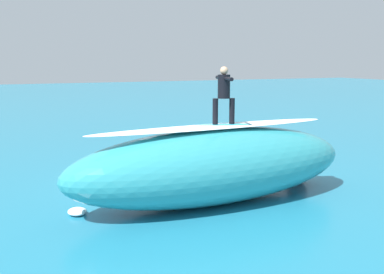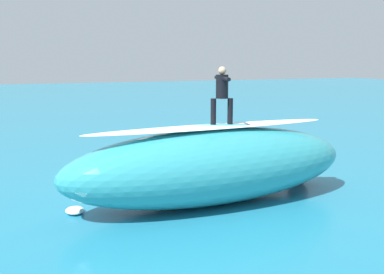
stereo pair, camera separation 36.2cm
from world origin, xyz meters
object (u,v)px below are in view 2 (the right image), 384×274
(surfboard_riding, at_px, (222,126))
(buoy_marker, at_px, (298,172))
(surfer_riding, at_px, (222,91))
(surfer_paddling, at_px, (170,162))
(surfboard_paddling, at_px, (170,168))

(surfboard_riding, xyz_separation_m, buoy_marker, (-2.93, -0.75, -1.67))
(surfer_riding, xyz_separation_m, surfer_paddling, (0.03, -3.94, -2.69))
(surfer_riding, relative_size, buoy_marker, 1.31)
(surfboard_paddling, height_order, buoy_marker, buoy_marker)
(surfer_riding, height_order, surfer_paddling, surfer_riding)
(buoy_marker, bearing_deg, surfboard_riding, 14.33)
(surfboard_riding, xyz_separation_m, surfer_riding, (0.00, -0.00, 0.89))
(surfer_paddling, bearing_deg, buoy_marker, 64.32)
(surfer_paddling, bearing_deg, surfboard_paddling, -0.00)
(surfboard_riding, bearing_deg, surfer_paddling, -77.32)
(surfboard_paddling, bearing_deg, surfboard_riding, 22.62)
(surfer_riding, bearing_deg, buoy_marker, -153.47)
(surfboard_riding, distance_m, surfer_paddling, 4.33)
(surfer_paddling, height_order, buoy_marker, buoy_marker)
(surfboard_riding, relative_size, surfboard_paddling, 0.81)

